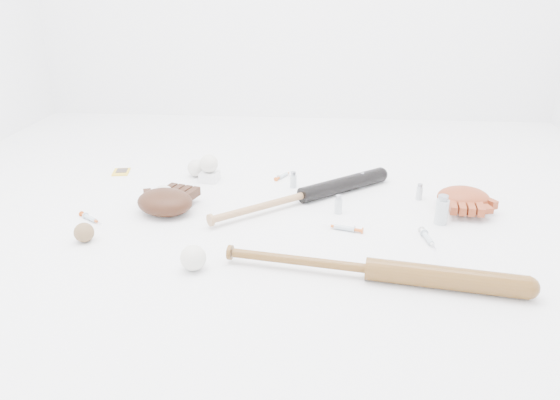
# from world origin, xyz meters

# --- Properties ---
(bat_dark) EXTENTS (0.69, 0.59, 0.06)m
(bat_dark) POSITION_xyz_m (0.11, 0.17, 0.03)
(bat_dark) COLOR black
(bat_dark) RESTS_ON ground
(bat_wood) EXTENTS (0.89, 0.20, 0.07)m
(bat_wood) POSITION_xyz_m (0.32, -0.37, 0.03)
(bat_wood) COLOR brown
(bat_wood) RESTS_ON ground
(glove_dark) EXTENTS (0.31, 0.31, 0.09)m
(glove_dark) POSITION_xyz_m (-0.38, 0.04, 0.04)
(glove_dark) COLOR #341A0E
(glove_dark) RESTS_ON ground
(glove_tan) EXTENTS (0.25, 0.25, 0.08)m
(glove_tan) POSITION_xyz_m (0.70, 0.17, 0.04)
(glove_tan) COLOR maroon
(glove_tan) RESTS_ON ground
(trading_card) EXTENTS (0.08, 0.10, 0.01)m
(trading_card) POSITION_xyz_m (-0.70, 0.45, 0.00)
(trading_card) COLOR gold
(trading_card) RESTS_ON ground
(pedestal) EXTENTS (0.08, 0.08, 0.04)m
(pedestal) POSITION_xyz_m (-0.29, 0.38, 0.02)
(pedestal) COLOR white
(pedestal) RESTS_ON ground
(baseball_on_pedestal) EXTENTS (0.08, 0.08, 0.08)m
(baseball_on_pedestal) POSITION_xyz_m (-0.29, 0.38, 0.08)
(baseball_on_pedestal) COLOR silver
(baseball_on_pedestal) RESTS_ON pedestal
(baseball_left) EXTENTS (0.08, 0.08, 0.08)m
(baseball_left) POSITION_xyz_m (-0.41, 0.10, 0.04)
(baseball_left) COLOR silver
(baseball_left) RESTS_ON ground
(baseball_upper) EXTENTS (0.07, 0.07, 0.07)m
(baseball_upper) POSITION_xyz_m (-0.36, 0.43, 0.04)
(baseball_upper) COLOR silver
(baseball_upper) RESTS_ON ground
(baseball_mid) EXTENTS (0.08, 0.08, 0.08)m
(baseball_mid) POSITION_xyz_m (-0.19, -0.36, 0.04)
(baseball_mid) COLOR silver
(baseball_mid) RESTS_ON ground
(baseball_aged) EXTENTS (0.06, 0.06, 0.06)m
(baseball_aged) POSITION_xyz_m (-0.58, -0.21, 0.03)
(baseball_aged) COLOR brown
(baseball_aged) RESTS_ON ground
(syringe_0) EXTENTS (0.13, 0.10, 0.02)m
(syringe_0) POSITION_xyz_m (-0.63, -0.05, 0.01)
(syringe_0) COLOR #ADBCC6
(syringe_0) RESTS_ON ground
(syringe_1) EXTENTS (0.15, 0.07, 0.02)m
(syringe_1) POSITION_xyz_m (0.26, -0.06, 0.01)
(syringe_1) COLOR #ADBCC6
(syringe_1) RESTS_ON ground
(syringe_2) EXTENTS (0.08, 0.13, 0.02)m
(syringe_2) POSITION_xyz_m (0.01, 0.45, 0.01)
(syringe_2) COLOR #ADBCC6
(syringe_2) RESTS_ON ground
(syringe_3) EXTENTS (0.05, 0.16, 0.02)m
(syringe_3) POSITION_xyz_m (0.53, -0.11, 0.01)
(syringe_3) COLOR #ADBCC6
(syringe_3) RESTS_ON ground
(vial_0) EXTENTS (0.02, 0.02, 0.06)m
(vial_0) POSITION_xyz_m (0.55, 0.25, 0.03)
(vial_0) COLOR silver
(vial_0) RESTS_ON ground
(vial_1) EXTENTS (0.03, 0.03, 0.07)m
(vial_1) POSITION_xyz_m (0.06, 0.33, 0.03)
(vial_1) COLOR silver
(vial_1) RESTS_ON ground
(vial_2) EXTENTS (0.03, 0.03, 0.07)m
(vial_2) POSITION_xyz_m (0.24, 0.09, 0.03)
(vial_2) COLOR silver
(vial_2) RESTS_ON ground
(vial_3) EXTENTS (0.04, 0.04, 0.10)m
(vial_3) POSITION_xyz_m (0.59, 0.03, 0.05)
(vial_3) COLOR silver
(vial_3) RESTS_ON ground
(vial_4) EXTENTS (0.03, 0.03, 0.07)m
(vial_4) POSITION_xyz_m (-0.34, 0.07, 0.04)
(vial_4) COLOR silver
(vial_4) RESTS_ON ground
(vial_5) EXTENTS (0.02, 0.02, 0.06)m
(vial_5) POSITION_xyz_m (0.34, 0.36, 0.03)
(vial_5) COLOR silver
(vial_5) RESTS_ON ground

